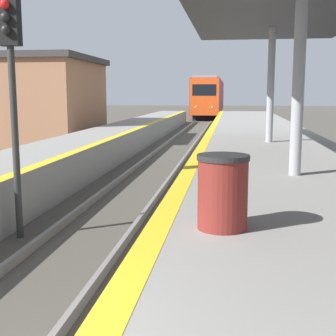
% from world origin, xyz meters
% --- Properties ---
extents(train, '(2.75, 23.01, 4.24)m').
position_xyz_m(train, '(0.00, 53.00, 2.16)').
color(train, black).
rests_on(train, ground).
extents(signal_near, '(0.36, 0.31, 4.25)m').
position_xyz_m(signal_near, '(-1.26, 5.90, 2.98)').
color(signal_near, '#2D2D2D').
rests_on(signal_near, ground).
extents(trash_bin, '(0.60, 0.60, 0.85)m').
position_xyz_m(trash_bin, '(2.39, 3.45, 1.46)').
color(trash_bin, maroon).
rests_on(trash_bin, platform_right).
extents(station_building, '(8.95, 7.06, 4.45)m').
position_xyz_m(station_building, '(-9.06, 21.82, 2.24)').
color(station_building, '#9E6B4C').
rests_on(station_building, ground).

